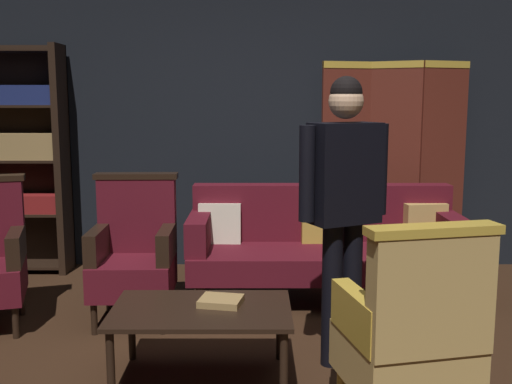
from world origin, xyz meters
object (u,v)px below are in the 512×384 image
object	(u,v)px
folding_screen	(395,165)
armchair_wing_right	(136,252)
armchair_gilt_accent	(413,334)
book_tan_leather	(223,301)
bookshelf	(18,155)
coffee_table	(203,316)
standing_figure	(346,195)
velvet_couch	(325,241)

from	to	relation	value
folding_screen	armchair_wing_right	bearing A→B (deg)	-149.93
armchair_gilt_accent	book_tan_leather	xyz separation A→B (m)	(-0.93, 0.61, -0.05)
bookshelf	coffee_table	size ratio (longest dim) A/B	2.05
standing_figure	book_tan_leather	world-z (taller)	standing_figure
armchair_gilt_accent	book_tan_leather	distance (m)	1.11
armchair_wing_right	book_tan_leather	xyz separation A→B (m)	(0.67, -0.90, -0.05)
armchair_gilt_accent	bookshelf	bearing A→B (deg)	136.36
velvet_couch	armchair_gilt_accent	xyz separation A→B (m)	(0.19, -2.01, 0.04)
coffee_table	book_tan_leather	distance (m)	0.14
standing_figure	book_tan_leather	distance (m)	0.93
velvet_couch	coffee_table	bearing A→B (deg)	-119.94
coffee_table	standing_figure	size ratio (longest dim) A/B	0.59
bookshelf	standing_figure	bearing A→B (deg)	-36.51
folding_screen	standing_figure	world-z (taller)	folding_screen
armchair_gilt_accent	standing_figure	bearing A→B (deg)	105.59
folding_screen	coffee_table	size ratio (longest dim) A/B	1.90
bookshelf	coffee_table	xyz separation A→B (m)	(1.86, -2.21, -0.70)
book_tan_leather	coffee_table	bearing A→B (deg)	-150.04
armchair_gilt_accent	book_tan_leather	world-z (taller)	armchair_gilt_accent
bookshelf	book_tan_leather	bearing A→B (deg)	-47.54
armchair_wing_right	standing_figure	size ratio (longest dim) A/B	0.61
bookshelf	armchair_wing_right	world-z (taller)	bookshelf
coffee_table	armchair_gilt_accent	bearing A→B (deg)	-27.99
bookshelf	standing_figure	xyz separation A→B (m)	(2.67, -1.98, -0.05)
coffee_table	armchair_wing_right	bearing A→B (deg)	120.31
armchair_gilt_accent	standing_figure	xyz separation A→B (m)	(-0.22, 0.78, 0.54)
folding_screen	standing_figure	bearing A→B (deg)	-110.45
coffee_table	book_tan_leather	size ratio (longest dim) A/B	4.29
bookshelf	armchair_gilt_accent	distance (m)	4.03
bookshelf	book_tan_leather	distance (m)	2.97
velvet_couch	coffee_table	xyz separation A→B (m)	(-0.84, -1.46, -0.08)
coffee_table	armchair_wing_right	size ratio (longest dim) A/B	0.96
folding_screen	armchair_gilt_accent	bearing A→B (deg)	-100.60
armchair_gilt_accent	armchair_wing_right	bearing A→B (deg)	136.56
velvet_couch	armchair_wing_right	bearing A→B (deg)	-160.26
armchair_wing_right	book_tan_leather	bearing A→B (deg)	-53.41
folding_screen	velvet_couch	size ratio (longest dim) A/B	0.90
folding_screen	bookshelf	world-z (taller)	bookshelf
velvet_couch	standing_figure	bearing A→B (deg)	-91.31
folding_screen	book_tan_leather	xyz separation A→B (m)	(-1.44, -2.12, -0.55)
folding_screen	armchair_gilt_accent	world-z (taller)	folding_screen
coffee_table	armchair_wing_right	xyz separation A→B (m)	(-0.56, 0.96, 0.12)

